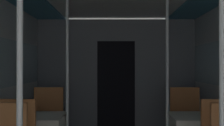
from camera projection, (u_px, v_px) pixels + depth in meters
The scene contains 7 objects.
bulkhead_far at pixel (116, 80), 5.35m from camera, with size 2.69×0.09×2.08m.
support_pole_left_0 at pixel (20, 109), 1.78m from camera, with size 0.04×0.04×2.08m.
dining_table_left_1 at pixel (35, 126), 3.59m from camera, with size 0.68×0.68×0.71m.
support_pole_left_1 at pixel (67, 87), 3.60m from camera, with size 0.04×0.04×2.08m.
support_pole_right_0 at pixel (222, 109), 1.77m from camera, with size 0.04×0.04×2.08m.
dining_table_right_1 at pixel (200, 126), 3.58m from camera, with size 0.68×0.68×0.71m.
support_pole_right_1 at pixel (167, 87), 3.59m from camera, with size 0.04×0.04×2.08m.
Camera 1 is at (-0.04, -0.96, 1.29)m, focal length 50.00 mm.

